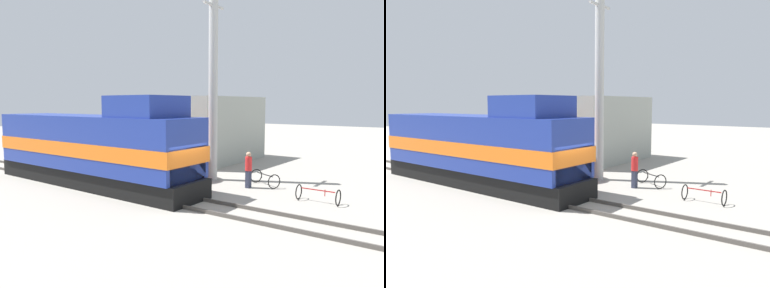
{
  "view_description": "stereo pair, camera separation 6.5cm",
  "coord_description": "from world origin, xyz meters",
  "views": [
    {
      "loc": [
        -12.23,
        -10.04,
        4.21
      ],
      "look_at": [
        1.2,
        0.05,
        2.39
      ],
      "focal_mm": 35.0,
      "sensor_mm": 36.0,
      "label": 1
    },
    {
      "loc": [
        -12.19,
        -10.09,
        4.21
      ],
      "look_at": [
        1.2,
        0.05,
        2.39
      ],
      "focal_mm": 35.0,
      "sensor_mm": 36.0,
      "label": 2
    }
  ],
  "objects": [
    {
      "name": "vendor_umbrella",
      "position": [
        3.82,
        2.83,
        2.26
      ],
      "size": [
        2.44,
        2.44,
        2.53
      ],
      "color": "#4C4C4C",
      "rests_on": "ground_plane"
    },
    {
      "name": "person_bystander",
      "position": [
        4.2,
        -1.23,
        0.99
      ],
      "size": [
        0.34,
        0.34,
        1.82
      ],
      "color": "#2D3347",
      "rests_on": "ground_plane"
    },
    {
      "name": "bicycle_spare",
      "position": [
        3.49,
        -4.95,
        0.35
      ],
      "size": [
        0.72,
        1.76,
        0.68
      ],
      "rotation": [
        0.0,
        0.0,
        -0.02
      ],
      "color": "black",
      "rests_on": "ground_plane"
    },
    {
      "name": "ground_plane",
      "position": [
        0.0,
        0.0,
        0.0
      ],
      "size": [
        120.0,
        120.0,
        0.0
      ],
      "primitive_type": "plane",
      "color": "gray"
    },
    {
      "name": "rail_near",
      "position": [
        -0.72,
        0.0,
        0.07
      ],
      "size": [
        0.08,
        37.41,
        0.15
      ],
      "primitive_type": "cube",
      "color": "#4C4742",
      "rests_on": "ground_plane"
    },
    {
      "name": "shrub_cluster",
      "position": [
        4.85,
        3.66,
        0.45
      ],
      "size": [
        0.91,
        0.91,
        0.91
      ],
      "primitive_type": "sphere",
      "color": "#388C38",
      "rests_on": "ground_plane"
    },
    {
      "name": "building_block_distant",
      "position": [
        10.69,
        5.23,
        2.35
      ],
      "size": [
        7.99,
        4.46,
        4.69
      ],
      "primitive_type": "cube",
      "color": "#999E93",
      "rests_on": "ground_plane"
    },
    {
      "name": "utility_pole",
      "position": [
        4.82,
        1.34,
        5.37
      ],
      "size": [
        1.8,
        0.5,
        10.66
      ],
      "color": "#B2B2AD",
      "rests_on": "ground_plane"
    },
    {
      "name": "billboard_sign",
      "position": [
        7.37,
        5.36,
        2.37
      ],
      "size": [
        2.14,
        0.12,
        3.18
      ],
      "color": "#595959",
      "rests_on": "ground_plane"
    },
    {
      "name": "rail_far",
      "position": [
        0.72,
        0.0,
        0.07
      ],
      "size": [
        0.08,
        37.41,
        0.15
      ],
      "primitive_type": "cube",
      "color": "#4C4742",
      "rests_on": "ground_plane"
    },
    {
      "name": "bicycle",
      "position": [
        5.16,
        -1.66,
        0.37
      ],
      "size": [
        1.47,
        1.81,
        0.73
      ],
      "rotation": [
        0.0,
        0.0,
        2.62
      ],
      "color": "black",
      "rests_on": "ground_plane"
    },
    {
      "name": "locomotive",
      "position": [
        0.0,
        5.24,
        1.93
      ],
      "size": [
        2.94,
        13.16,
        4.56
      ],
      "color": "black",
      "rests_on": "ground_plane"
    }
  ]
}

